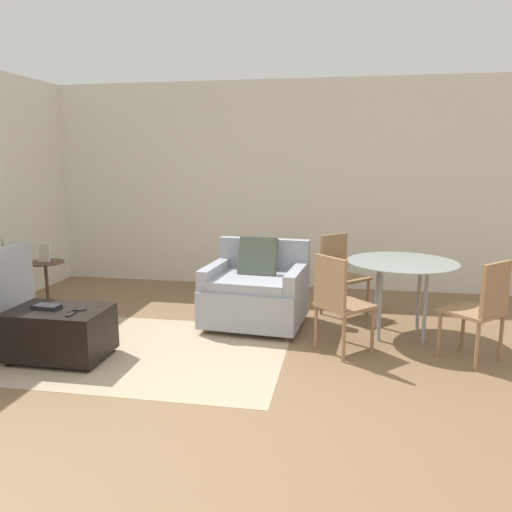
% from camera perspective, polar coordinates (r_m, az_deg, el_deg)
% --- Properties ---
extents(ground_plane, '(20.00, 20.00, 0.00)m').
position_cam_1_polar(ground_plane, '(3.52, -3.20, -18.35)').
color(ground_plane, brown).
extents(wall_back, '(12.00, 0.06, 2.75)m').
position_cam_1_polar(wall_back, '(6.77, 4.01, 7.98)').
color(wall_back, silver).
rests_on(wall_back, ground_plane).
extents(area_rug, '(2.35, 1.80, 0.01)m').
position_cam_1_polar(area_rug, '(4.72, -11.36, -10.66)').
color(area_rug, tan).
rests_on(area_rug, ground_plane).
extents(armchair, '(1.07, 0.98, 0.92)m').
position_cam_1_polar(armchair, '(5.26, 0.02, -4.10)').
color(armchair, '#999EA8').
rests_on(armchair, ground_plane).
extents(ottoman, '(0.83, 0.56, 0.45)m').
position_cam_1_polar(ottoman, '(4.72, -21.50, -8.06)').
color(ottoman, black).
rests_on(ottoman, ground_plane).
extents(book_stack, '(0.24, 0.15, 0.03)m').
position_cam_1_polar(book_stack, '(4.70, -22.82, -5.36)').
color(book_stack, black).
rests_on(book_stack, ottoman).
extents(tv_remote_primary, '(0.05, 0.17, 0.01)m').
position_cam_1_polar(tv_remote_primary, '(4.47, -20.29, -6.15)').
color(tv_remote_primary, black).
rests_on(tv_remote_primary, ottoman).
extents(tv_remote_secondary, '(0.14, 0.14, 0.01)m').
position_cam_1_polar(tv_remote_secondary, '(4.53, -19.77, -5.89)').
color(tv_remote_secondary, black).
rests_on(tv_remote_secondary, ottoman).
extents(potted_plant, '(0.32, 0.32, 0.91)m').
position_cam_1_polar(potted_plant, '(6.33, -26.09, -3.95)').
color(potted_plant, brown).
rests_on(potted_plant, ground_plane).
extents(side_table, '(0.40, 0.40, 0.61)m').
position_cam_1_polar(side_table, '(6.05, -22.82, -2.31)').
color(side_table, '#4C3828').
rests_on(side_table, ground_plane).
extents(picture_frame, '(0.15, 0.07, 0.21)m').
position_cam_1_polar(picture_frame, '(5.99, -23.03, 0.36)').
color(picture_frame, silver).
rests_on(picture_frame, side_table).
extents(dining_table, '(1.07, 1.07, 0.75)m').
position_cam_1_polar(dining_table, '(5.08, 16.32, -1.57)').
color(dining_table, '#8C9E99').
rests_on(dining_table, ground_plane).
extents(dining_chair_near_left, '(0.59, 0.59, 0.90)m').
position_cam_1_polar(dining_chair_near_left, '(4.49, 9.34, -4.75)').
color(dining_chair_near_left, '#93704C').
rests_on(dining_chair_near_left, ground_plane).
extents(dining_chair_near_right, '(0.59, 0.59, 0.90)m').
position_cam_1_polar(dining_chair_near_right, '(4.64, 24.45, -5.09)').
color(dining_chair_near_right, '#93704C').
rests_on(dining_chair_near_right, ground_plane).
extents(dining_chair_far_left, '(0.59, 0.59, 0.90)m').
position_cam_1_polar(dining_chair_far_left, '(5.66, 9.54, -1.48)').
color(dining_chair_far_left, '#93704C').
rests_on(dining_chair_far_left, ground_plane).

